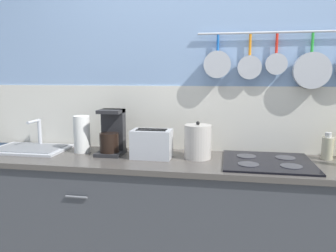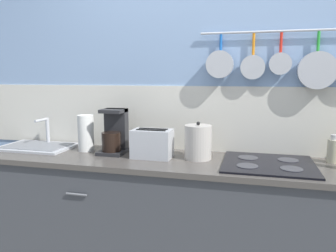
{
  "view_description": "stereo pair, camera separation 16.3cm",
  "coord_description": "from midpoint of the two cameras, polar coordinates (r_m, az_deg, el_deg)",
  "views": [
    {
      "loc": [
        0.07,
        -2.06,
        1.44
      ],
      "look_at": [
        -0.3,
        0.0,
        1.12
      ],
      "focal_mm": 35.0,
      "sensor_mm": 36.0,
      "label": 1
    },
    {
      "loc": [
        0.23,
        -2.02,
        1.44
      ],
      "look_at": [
        -0.3,
        0.0,
        1.12
      ],
      "focal_mm": 35.0,
      "sensor_mm": 36.0,
      "label": 2
    }
  ],
  "objects": [
    {
      "name": "wall_back",
      "position": [
        2.37,
        6.67,
        4.68
      ],
      "size": [
        7.2,
        0.15,
        2.6
      ],
      "color": "#84A3CC",
      "rests_on": "ground_plane"
    },
    {
      "name": "cabinet_base",
      "position": [
        2.28,
        5.64,
        -17.53
      ],
      "size": [
        3.27,
        0.55,
        0.86
      ],
      "color": "#3F4247",
      "rests_on": "ground_plane"
    },
    {
      "name": "countertop",
      "position": [
        2.12,
        5.83,
        -6.56
      ],
      "size": [
        3.31,
        0.57,
        0.03
      ],
      "color": "#4C4742",
      "rests_on": "cabinet_base"
    },
    {
      "name": "sink_basin",
      "position": [
        2.65,
        -24.48,
        -3.46
      ],
      "size": [
        0.54,
        0.37,
        0.21
      ],
      "color": "#B7BABF",
      "rests_on": "countertop"
    },
    {
      "name": "paper_towel_roll",
      "position": [
        2.42,
        -16.65,
        -1.37
      ],
      "size": [
        0.11,
        0.11,
        0.26
      ],
      "color": "white",
      "rests_on": "countertop"
    },
    {
      "name": "coffee_maker",
      "position": [
        2.32,
        -11.77,
        -1.65
      ],
      "size": [
        0.18,
        0.21,
        0.31
      ],
      "color": "#262628",
      "rests_on": "countertop"
    },
    {
      "name": "toaster",
      "position": [
        2.17,
        -5.0,
        -3.12
      ],
      "size": [
        0.28,
        0.17,
        0.19
      ],
      "color": "#B7BABF",
      "rests_on": "countertop"
    },
    {
      "name": "kettle",
      "position": [
        2.15,
        3.03,
        -2.75
      ],
      "size": [
        0.18,
        0.18,
        0.25
      ],
      "color": "beige",
      "rests_on": "countertop"
    },
    {
      "name": "cooktop",
      "position": [
        2.13,
        14.85,
        -6.07
      ],
      "size": [
        0.55,
        0.51,
        0.01
      ],
      "color": "black",
      "rests_on": "countertop"
    },
    {
      "name": "bottle_sesame_oil",
      "position": [
        2.33,
        24.25,
        -3.47
      ],
      "size": [
        0.07,
        0.07,
        0.18
      ],
      "color": "#BFB799",
      "rests_on": "countertop"
    }
  ]
}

